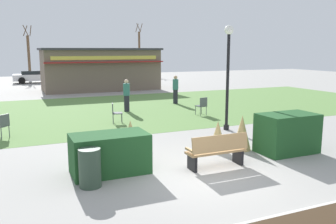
{
  "coord_description": "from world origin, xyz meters",
  "views": [
    {
      "loc": [
        -4.4,
        -7.56,
        3.19
      ],
      "look_at": [
        0.25,
        2.95,
        1.18
      ],
      "focal_mm": 38.07,
      "sensor_mm": 36.0,
      "label": 1
    }
  ],
  "objects_px": {
    "cafe_chair_west": "(202,105)",
    "cafe_chair_east": "(115,111)",
    "parked_car_west_slot": "(36,76)",
    "tree_right_bg": "(29,56)",
    "food_kiosk": "(100,69)",
    "tree_left_bg": "(139,52)",
    "trash_bin": "(90,168)",
    "person_standing": "(127,95)",
    "cafe_chair_center": "(2,124)",
    "park_bench": "(217,151)",
    "lamppost_mid": "(228,65)",
    "person_strolling": "(175,89)"
  },
  "relations": [
    {
      "from": "cafe_chair_center",
      "to": "parked_car_west_slot",
      "type": "distance_m",
      "value": 23.44
    },
    {
      "from": "cafe_chair_west",
      "to": "cafe_chair_east",
      "type": "xyz_separation_m",
      "value": [
        -4.45,
        -0.17,
        0.0
      ]
    },
    {
      "from": "food_kiosk",
      "to": "person_strolling",
      "type": "relative_size",
      "value": 5.48
    },
    {
      "from": "food_kiosk",
      "to": "cafe_chair_center",
      "type": "xyz_separation_m",
      "value": [
        -7.11,
        -14.67,
        -1.15
      ]
    },
    {
      "from": "food_kiosk",
      "to": "cafe_chair_center",
      "type": "relative_size",
      "value": 10.41
    },
    {
      "from": "trash_bin",
      "to": "parked_car_west_slot",
      "type": "bearing_deg",
      "value": 88.58
    },
    {
      "from": "tree_left_bg",
      "to": "tree_right_bg",
      "type": "distance_m",
      "value": 14.52
    },
    {
      "from": "trash_bin",
      "to": "tree_left_bg",
      "type": "xyz_separation_m",
      "value": [
        14.32,
        37.22,
        2.49
      ]
    },
    {
      "from": "cafe_chair_west",
      "to": "cafe_chair_center",
      "type": "bearing_deg",
      "value": -172.81
    },
    {
      "from": "tree_right_bg",
      "to": "food_kiosk",
      "type": "bearing_deg",
      "value": -68.99
    },
    {
      "from": "person_strolling",
      "to": "tree_left_bg",
      "type": "relative_size",
      "value": 0.25
    },
    {
      "from": "cafe_chair_west",
      "to": "park_bench",
      "type": "bearing_deg",
      "value": -116.32
    },
    {
      "from": "cafe_chair_east",
      "to": "parked_car_west_slot",
      "type": "bearing_deg",
      "value": 94.68
    },
    {
      "from": "park_bench",
      "to": "cafe_chair_center",
      "type": "distance_m",
      "value": 8.09
    },
    {
      "from": "tree_left_bg",
      "to": "cafe_chair_east",
      "type": "bearing_deg",
      "value": -111.25
    },
    {
      "from": "trash_bin",
      "to": "person_standing",
      "type": "bearing_deg",
      "value": 67.93
    },
    {
      "from": "trash_bin",
      "to": "food_kiosk",
      "type": "xyz_separation_m",
      "value": [
        5.17,
        20.68,
        1.22
      ]
    },
    {
      "from": "park_bench",
      "to": "tree_left_bg",
      "type": "bearing_deg",
      "value": 73.76
    },
    {
      "from": "cafe_chair_west",
      "to": "person_strolling",
      "type": "bearing_deg",
      "value": 83.75
    },
    {
      "from": "park_bench",
      "to": "person_standing",
      "type": "height_order",
      "value": "person_standing"
    },
    {
      "from": "person_strolling",
      "to": "person_standing",
      "type": "height_order",
      "value": "same"
    },
    {
      "from": "park_bench",
      "to": "lamppost_mid",
      "type": "bearing_deg",
      "value": 53.94
    },
    {
      "from": "trash_bin",
      "to": "tree_left_bg",
      "type": "relative_size",
      "value": 0.14
    },
    {
      "from": "cafe_chair_east",
      "to": "tree_right_bg",
      "type": "relative_size",
      "value": 0.15
    },
    {
      "from": "parked_car_west_slot",
      "to": "tree_left_bg",
      "type": "height_order",
      "value": "tree_left_bg"
    },
    {
      "from": "lamppost_mid",
      "to": "trash_bin",
      "type": "bearing_deg",
      "value": -148.34
    },
    {
      "from": "park_bench",
      "to": "tree_right_bg",
      "type": "relative_size",
      "value": 0.3
    },
    {
      "from": "tree_left_bg",
      "to": "person_standing",
      "type": "bearing_deg",
      "value": -110.67
    },
    {
      "from": "cafe_chair_center",
      "to": "tree_right_bg",
      "type": "bearing_deg",
      "value": 85.06
    },
    {
      "from": "tree_left_bg",
      "to": "tree_right_bg",
      "type": "xyz_separation_m",
      "value": [
        -13.91,
        -4.12,
        -0.43
      ]
    },
    {
      "from": "trash_bin",
      "to": "cafe_chair_west",
      "type": "relative_size",
      "value": 1.04
    },
    {
      "from": "parked_car_west_slot",
      "to": "tree_right_bg",
      "type": "bearing_deg",
      "value": 94.85
    },
    {
      "from": "food_kiosk",
      "to": "parked_car_west_slot",
      "type": "distance_m",
      "value": 9.76
    },
    {
      "from": "cafe_chair_center",
      "to": "tree_right_bg",
      "type": "xyz_separation_m",
      "value": [
        2.34,
        27.09,
        1.99
      ]
    },
    {
      "from": "food_kiosk",
      "to": "tree_left_bg",
      "type": "distance_m",
      "value": 18.94
    },
    {
      "from": "food_kiosk",
      "to": "cafe_chair_center",
      "type": "bearing_deg",
      "value": -115.86
    },
    {
      "from": "person_standing",
      "to": "park_bench",
      "type": "bearing_deg",
      "value": 70.38
    },
    {
      "from": "cafe_chair_west",
      "to": "cafe_chair_east",
      "type": "distance_m",
      "value": 4.46
    },
    {
      "from": "lamppost_mid",
      "to": "tree_right_bg",
      "type": "relative_size",
      "value": 0.72
    },
    {
      "from": "cafe_chair_west",
      "to": "person_strolling",
      "type": "relative_size",
      "value": 0.53
    },
    {
      "from": "cafe_chair_west",
      "to": "tree_right_bg",
      "type": "relative_size",
      "value": 0.15
    },
    {
      "from": "food_kiosk",
      "to": "person_standing",
      "type": "height_order",
      "value": "food_kiosk"
    },
    {
      "from": "lamppost_mid",
      "to": "tree_right_bg",
      "type": "bearing_deg",
      "value": 101.45
    },
    {
      "from": "food_kiosk",
      "to": "person_standing",
      "type": "distance_m",
      "value": 11.09
    },
    {
      "from": "person_strolling",
      "to": "tree_left_bg",
      "type": "height_order",
      "value": "tree_left_bg"
    },
    {
      "from": "food_kiosk",
      "to": "tree_right_bg",
      "type": "xyz_separation_m",
      "value": [
        -4.77,
        12.42,
        0.84
      ]
    },
    {
      "from": "trash_bin",
      "to": "person_standing",
      "type": "distance_m",
      "value": 10.46
    },
    {
      "from": "food_kiosk",
      "to": "person_strolling",
      "type": "height_order",
      "value": "food_kiosk"
    },
    {
      "from": "tree_right_bg",
      "to": "lamppost_mid",
      "type": "bearing_deg",
      "value": -78.55
    },
    {
      "from": "cafe_chair_east",
      "to": "tree_right_bg",
      "type": "bearing_deg",
      "value": 94.71
    }
  ]
}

